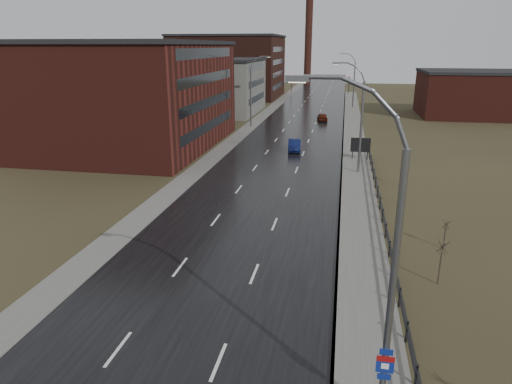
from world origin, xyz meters
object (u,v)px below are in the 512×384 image
at_px(car_far, 322,117).
at_px(car_near, 294,146).
at_px(billboard, 360,146).
at_px(streetlight_main, 384,269).

bearing_deg(car_far, car_near, 77.79).
distance_m(car_near, car_far, 25.32).
bearing_deg(car_near, billboard, -29.71).
height_order(billboard, car_far, billboard).
distance_m(billboard, car_near, 8.88).
relative_size(billboard, car_far, 0.66).
bearing_deg(streetlight_main, billboard, 89.10).
xyz_separation_m(billboard, car_far, (-5.80, 28.77, -1.10)).
distance_m(streetlight_main, billboard, 39.99).
height_order(streetlight_main, billboard, streetlight_main).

